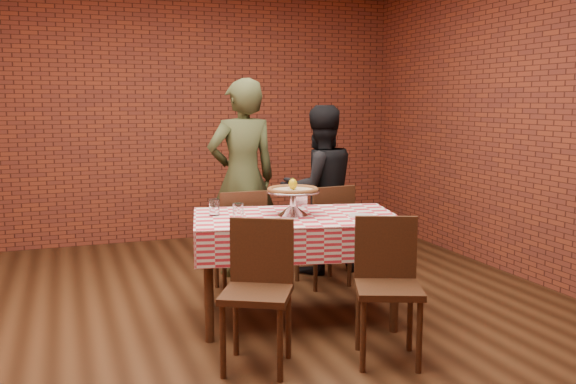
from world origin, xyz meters
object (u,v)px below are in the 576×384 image
object	(u,v)px
chair_near_right	(388,292)
chair_near_left	(257,297)
pizza_stand	(293,203)
water_glass_right	(214,207)
chair_far_right	(323,234)
diner_olive	(242,178)
table	(296,268)
diner_black	(320,189)
chair_far_left	(239,241)
water_glass_left	(238,212)
pizza	(293,190)
condiment_caddy	(300,198)

from	to	relation	value
chair_near_right	chair_near_left	bearing A→B (deg)	-171.30
pizza_stand	water_glass_right	distance (m)	0.56
pizza_stand	chair_far_right	bearing A→B (deg)	52.32
pizza_stand	diner_olive	xyz separation A→B (m)	(-0.02, 1.24, 0.03)
pizza_stand	chair_near_left	distance (m)	0.97
chair_near_left	chair_near_right	distance (m)	0.79
pizza_stand	chair_near_left	size ratio (longest dim) A/B	0.44
table	diner_black	xyz separation A→B (m)	(0.65, 1.11, 0.39)
chair_far_left	diner_black	world-z (taller)	diner_black
water_glass_left	water_glass_right	xyz separation A→B (m)	(-0.11, 0.23, 0.00)
water_glass_left	chair_far_right	bearing A→B (deg)	38.23
chair_near_right	chair_far_left	size ratio (longest dim) A/B	1.00
table	water_glass_right	world-z (taller)	water_glass_right
chair_near_right	pizza	bearing A→B (deg)	128.44
chair_far_left	diner_black	bearing A→B (deg)	-155.91
pizza_stand	diner_olive	bearing A→B (deg)	90.78
chair_near_left	chair_near_right	size ratio (longest dim) A/B	1.01
water_glass_left	water_glass_right	bearing A→B (deg)	115.88
condiment_caddy	chair_near_left	xyz separation A→B (m)	(-0.65, -1.00, -0.40)
chair_near_left	diner_black	xyz separation A→B (m)	(1.16, 1.81, 0.33)
diner_olive	diner_black	size ratio (longest dim) A/B	1.15
chair_near_left	diner_olive	bearing A→B (deg)	104.54
water_glass_left	diner_olive	distance (m)	1.35
water_glass_left	diner_olive	bearing A→B (deg)	72.81
pizza_stand	diner_olive	size ratio (longest dim) A/B	0.22
diner_black	pizza_stand	bearing A→B (deg)	56.64
chair_far_right	diner_black	bearing A→B (deg)	-114.55
chair_far_left	table	bearing A→B (deg)	107.04
water_glass_left	chair_near_left	xyz separation A→B (m)	(-0.08, -0.67, -0.38)
pizza_stand	chair_far_right	size ratio (longest dim) A/B	0.44
water_glass_left	diner_olive	world-z (taller)	diner_olive
pizza_stand	diner_olive	distance (m)	1.24
condiment_caddy	diner_black	bearing A→B (deg)	67.97
chair_near_left	chair_far_right	distance (m)	1.76
chair_far_left	chair_far_right	world-z (taller)	chair_far_right
pizza_stand	water_glass_right	xyz separation A→B (m)	(-0.53, 0.17, -0.03)
water_glass_left	chair_near_left	bearing A→B (deg)	-96.81
table	water_glass_left	size ratio (longest dim) A/B	12.06
chair_far_left	chair_near_right	bearing A→B (deg)	107.91
water_glass_left	chair_near_right	xyz separation A→B (m)	(0.69, -0.85, -0.39)
chair_near_left	chair_near_right	xyz separation A→B (m)	(0.77, -0.18, -0.00)
pizza	chair_near_left	xyz separation A→B (m)	(-0.50, -0.72, -0.50)
condiment_caddy	chair_far_left	size ratio (longest dim) A/B	0.16
chair_near_right	diner_olive	size ratio (longest dim) A/B	0.49
water_glass_left	diner_black	size ratio (longest dim) A/B	0.08
chair_near_left	pizza_stand	bearing A→B (deg)	83.87
chair_near_left	chair_far_left	bearing A→B (deg)	106.52
pizza	water_glass_left	bearing A→B (deg)	-172.38
water_glass_right	diner_black	xyz separation A→B (m)	(1.19, 0.91, -0.06)
table	chair_near_left	xyz separation A→B (m)	(-0.51, -0.70, 0.06)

